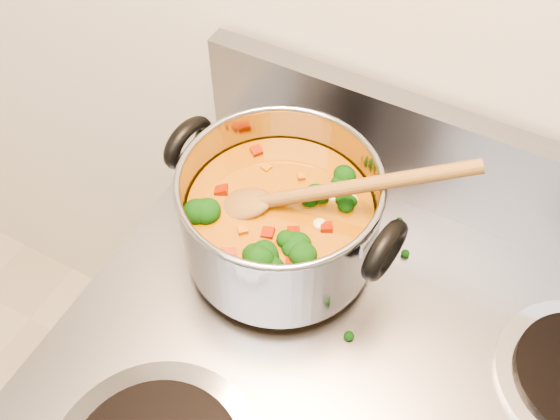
# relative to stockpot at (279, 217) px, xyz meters

# --- Properties ---
(stockpot) EXTENTS (0.30, 0.24, 0.14)m
(stockpot) POSITION_rel_stockpot_xyz_m (0.00, 0.00, 0.00)
(stockpot) COLOR gray
(stockpot) RESTS_ON electric_range
(wooden_spoon) EXTENTS (0.29, 0.15, 0.12)m
(wooden_spoon) POSITION_rel_stockpot_xyz_m (0.02, 0.01, 0.04)
(wooden_spoon) COLOR brown
(wooden_spoon) RESTS_ON stockpot
(cooktop_crumbs) EXTENTS (0.19, 0.27, 0.01)m
(cooktop_crumbs) POSITION_rel_stockpot_xyz_m (0.01, -0.04, -0.07)
(cooktop_crumbs) COLOR black
(cooktop_crumbs) RESTS_ON electric_range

